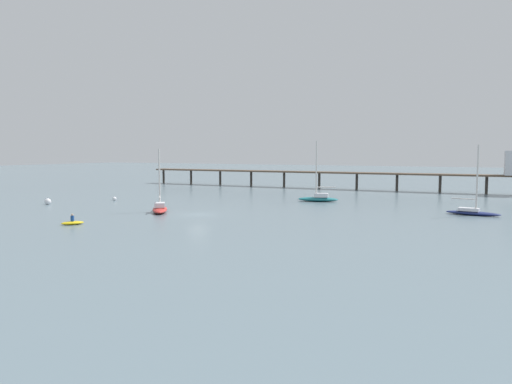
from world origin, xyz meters
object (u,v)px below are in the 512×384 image
(sailboat_navy, at_px, (472,211))
(mooring_buoy_mid, at_px, (48,202))
(sailboat_red, at_px, (160,208))
(mooring_buoy_outer, at_px, (114,199))
(pier, at_px, (399,169))
(sailboat_teal, at_px, (319,197))
(dinghy_yellow, at_px, (72,222))

(sailboat_navy, relative_size, mooring_buoy_mid, 9.35)
(sailboat_red, relative_size, mooring_buoy_outer, 13.31)
(pier, bearing_deg, sailboat_red, -114.95)
(sailboat_teal, bearing_deg, mooring_buoy_outer, -156.01)
(sailboat_red, bearing_deg, sailboat_navy, 21.92)
(pier, xyz_separation_m, sailboat_navy, (13.89, -31.27, -3.63))
(sailboat_navy, relative_size, sailboat_teal, 0.91)
(pier, height_order, sailboat_red, sailboat_red)
(dinghy_yellow, distance_m, mooring_buoy_outer, 24.12)
(pier, bearing_deg, sailboat_navy, -66.05)
(sailboat_navy, xyz_separation_m, dinghy_yellow, (-36.77, -26.27, -0.32))
(dinghy_yellow, relative_size, mooring_buoy_mid, 2.67)
(sailboat_red, bearing_deg, mooring_buoy_outer, 151.31)
(dinghy_yellow, bearing_deg, sailboat_red, 81.64)
(sailboat_red, relative_size, dinghy_yellow, 3.29)
(sailboat_red, height_order, sailboat_navy, sailboat_navy)
(pier, distance_m, mooring_buoy_mid, 61.12)
(dinghy_yellow, xyz_separation_m, mooring_buoy_outer, (-13.03, 20.30, 0.07))
(pier, relative_size, sailboat_navy, 9.47)
(pier, distance_m, sailboat_red, 50.15)
(mooring_buoy_outer, bearing_deg, mooring_buoy_mid, -118.70)
(sailboat_red, xyz_separation_m, dinghy_yellow, (-1.79, -12.19, -0.32))
(sailboat_teal, height_order, mooring_buoy_mid, sailboat_teal)
(pier, relative_size, sailboat_red, 10.07)
(sailboat_red, relative_size, sailboat_teal, 0.86)
(sailboat_teal, relative_size, dinghy_yellow, 3.83)
(pier, height_order, mooring_buoy_outer, pier)
(sailboat_navy, height_order, sailboat_teal, sailboat_teal)
(sailboat_teal, height_order, mooring_buoy_outer, sailboat_teal)
(sailboat_red, bearing_deg, pier, 65.05)
(sailboat_navy, bearing_deg, pier, 113.95)
(pier, distance_m, mooring_buoy_outer, 51.88)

